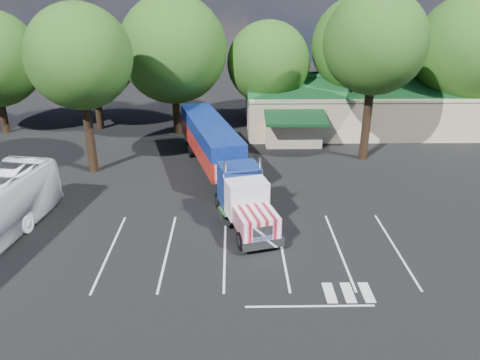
{
  "coord_description": "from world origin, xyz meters",
  "views": [
    {
      "loc": [
        0.47,
        -28.52,
        13.8
      ],
      "look_at": [
        0.94,
        -0.71,
        2.0
      ],
      "focal_mm": 35.0,
      "sensor_mm": 36.0,
      "label": 1
    }
  ],
  "objects_px": {
    "woman": "(254,236)",
    "bicycle": "(252,191)",
    "semi_truck": "(218,152)",
    "silver_sedan": "(280,131)"
  },
  "relations": [
    {
      "from": "bicycle",
      "to": "semi_truck",
      "type": "bearing_deg",
      "value": 119.62
    },
    {
      "from": "semi_truck",
      "to": "silver_sedan",
      "type": "xyz_separation_m",
      "value": [
        5.62,
        10.17,
        -1.53
      ]
    },
    {
      "from": "woman",
      "to": "bicycle",
      "type": "bearing_deg",
      "value": 8.31
    },
    {
      "from": "bicycle",
      "to": "silver_sedan",
      "type": "height_order",
      "value": "silver_sedan"
    },
    {
      "from": "semi_truck",
      "to": "silver_sedan",
      "type": "bearing_deg",
      "value": 46.16
    },
    {
      "from": "semi_truck",
      "to": "silver_sedan",
      "type": "distance_m",
      "value": 11.72
    },
    {
      "from": "woman",
      "to": "silver_sedan",
      "type": "xyz_separation_m",
      "value": [
        3.4,
        20.0,
        -0.08
      ]
    },
    {
      "from": "semi_truck",
      "to": "bicycle",
      "type": "bearing_deg",
      "value": -64.39
    },
    {
      "from": "semi_truck",
      "to": "silver_sedan",
      "type": "relative_size",
      "value": 4.09
    },
    {
      "from": "woman",
      "to": "bicycle",
      "type": "distance_m",
      "value": 7.01
    }
  ]
}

